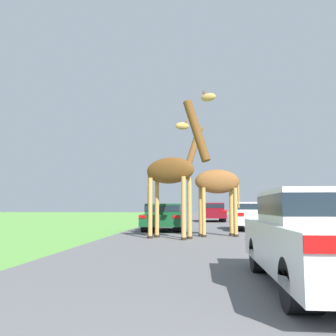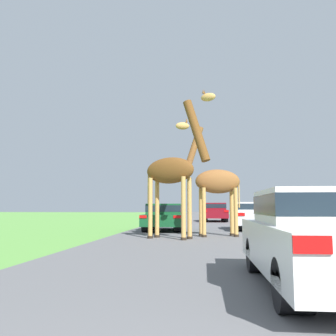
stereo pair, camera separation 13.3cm
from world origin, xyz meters
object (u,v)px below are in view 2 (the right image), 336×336
Objects in this scene: giraffe_near_road at (174,169)px; car_queue_right at (215,211)px; car_lead_maroon at (324,236)px; giraffe_companion at (215,182)px; car_queue_left at (252,215)px; car_far_ahead at (165,216)px.

giraffe_near_road is 16.67m from car_queue_right.
car_lead_maroon is (2.79, -7.72, -1.82)m from giraffe_near_road.
car_queue_right is at bearing -163.24° from giraffe_near_road.
giraffe_near_road is at bearing -96.79° from car_queue_right.
giraffe_companion is 1.18× the size of car_queue_left.
giraffe_companion is 1.14× the size of car_lead_maroon.
car_lead_maroon is at bearing -88.05° from car_queue_right.
car_queue_left is at bearing -37.14° from giraffe_companion.
car_far_ahead is (-4.40, -1.01, -0.05)m from car_queue_left.
car_lead_maroon is at bearing 43.41° from giraffe_near_road.
car_queue_right is (0.44, 15.16, -1.37)m from giraffe_companion.
car_queue_right is at bearing 98.32° from car_queue_left.
car_queue_left is (2.03, 4.28, -1.42)m from giraffe_companion.
giraffe_near_road is 1.30× the size of car_lead_maroon.
car_queue_left is (0.77, 13.30, 0.01)m from car_lead_maroon.
giraffe_near_road is at bearing -122.47° from car_queue_left.
giraffe_near_road is 1.13× the size of car_queue_right.
car_lead_maroon is 24.19m from car_queue_right.
giraffe_companion is at bearing -91.66° from car_queue_right.
car_far_ahead is at bearing 106.50° from car_lead_maroon.
car_queue_left is at bearing 86.71° from car_lead_maroon.
giraffe_near_road is at bearing 109.85° from car_lead_maroon.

